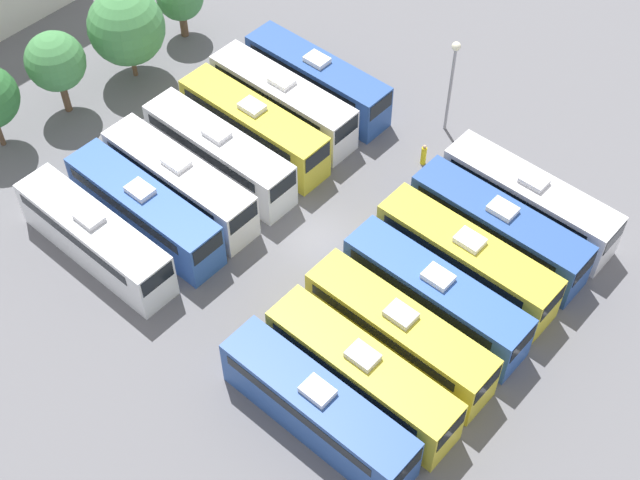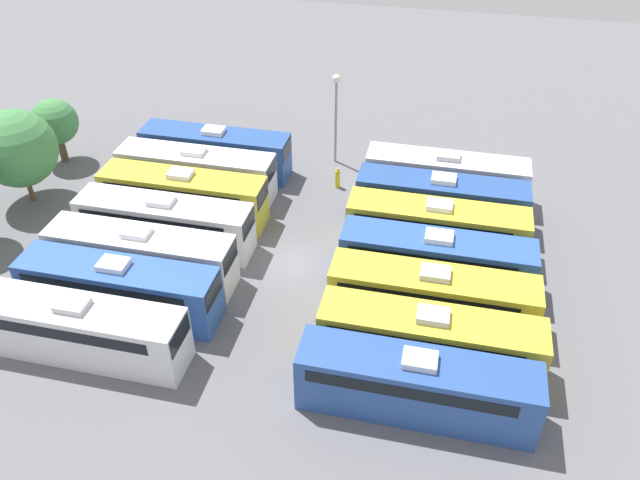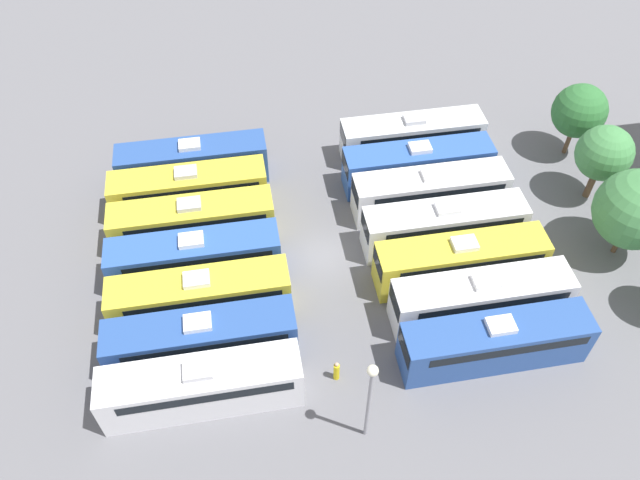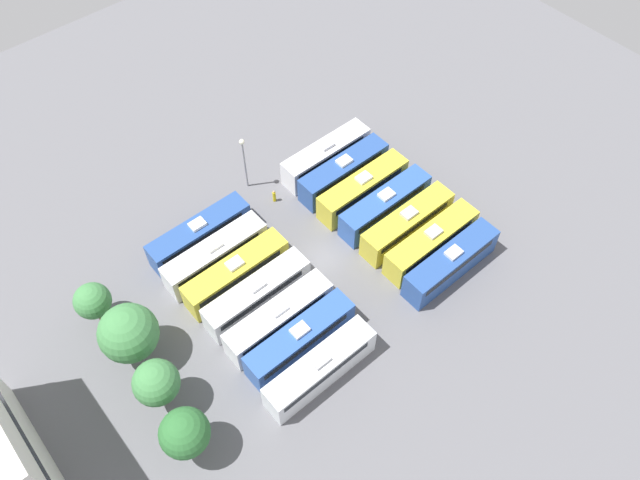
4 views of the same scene
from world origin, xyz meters
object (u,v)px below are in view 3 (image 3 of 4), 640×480
Objects in this scene: bus_7 at (412,136)px; bus_11 at (461,260)px; bus_2 at (193,221)px; bus_12 at (481,297)px; bus_4 at (201,296)px; bus_13 at (495,341)px; bus_1 at (190,189)px; bus_3 at (195,257)px; tree_2 at (635,210)px; bus_6 at (202,385)px; tree_0 at (579,111)px; tree_1 at (604,153)px; light_pole at (370,391)px; bus_9 at (431,191)px; bus_10 at (444,225)px; bus_5 at (202,338)px; bus_0 at (193,162)px; worker_person at (337,371)px; bus_8 at (418,164)px.

bus_7 and bus_11 have the same top height.
bus_2 and bus_12 have the same top height.
bus_4 is 18.29m from bus_13.
bus_1 is 1.00× the size of bus_4.
tree_2 is (2.87, 29.02, 2.38)m from bus_3.
tree_2 reaches higher than bus_6.
bus_3 is at bearing -75.39° from tree_0.
tree_1 is at bearing 95.30° from bus_3.
bus_12 is 1.64× the size of tree_2.
bus_4 is at bearing -69.57° from tree_0.
bus_2 is at bearing -81.43° from tree_0.
light_pole is (9.89, -8.58, 3.14)m from bus_11.
bus_1 is 23.91m from bus_13.
tree_0 reaches higher than bus_4.
bus_7 is 1.00× the size of bus_9.
bus_5 is at bearing -69.08° from bus_10.
light_pole reaches higher than bus_9.
bus_1 is (3.05, -0.37, 0.00)m from bus_0.
bus_3 is 9.65m from bus_6.
light_pole is (3.51, 8.70, 3.14)m from bus_6.
bus_11 is 1.81× the size of tree_1.
bus_7 is at bearing 137.97° from bus_6.
bus_4 is at bearing -78.98° from bus_10.
tree_2 is at bearing 71.99° from bus_1.
bus_10 is at bearing -178.15° from bus_11.
bus_9 is 6.92× the size of worker_person.
light_pole reaches higher than bus_4.
bus_5 is 6.92× the size of worker_person.
tree_0 is (-4.55, 30.20, 2.30)m from bus_2.
bus_12 is at bearing 107.05° from worker_person.
bus_9 is 15.98m from worker_person.
bus_0 is 6.92× the size of worker_person.
bus_12 is 1.00× the size of bus_13.
bus_4 is at bearing 2.13° from bus_2.
bus_1 is at bearing -178.58° from bus_5.
bus_3 and bus_7 have the same top height.
bus_4 and bus_13 have the same top height.
bus_1 is 30.79m from tree_2.
tree_2 is (-6.77, 11.65, 2.38)m from bus_13.
bus_5 is 1.00× the size of bus_11.
tree_1 is (-2.75, 29.63, 2.40)m from bus_3.
bus_10 is (9.65, 17.01, 0.00)m from bus_0.
tree_0 reaches higher than bus_13.
bus_2 and bus_9 have the same top height.
bus_8 is at bearing 110.61° from bus_3.
bus_5 is 30.99m from tree_1.
bus_4 is 1.00× the size of bus_7.
bus_5 and bus_11 have the same top height.
bus_0 is 1.00× the size of bus_13.
bus_2 is at bearing 2.46° from bus_1.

